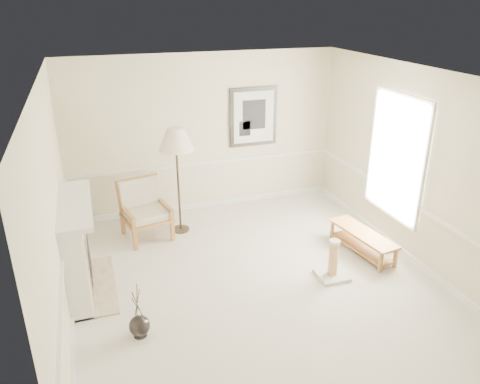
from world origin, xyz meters
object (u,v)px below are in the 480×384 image
bench (363,239)px  scratching_post (333,266)px  armchair (144,207)px  floor_lamp (176,142)px  floor_vase (140,326)px

bench → scratching_post: (-0.79, -0.48, -0.05)m
armchair → scratching_post: bearing=-54.0°
armchair → scratching_post: size_ratio=1.61×
floor_lamp → scratching_post: 3.13m
armchair → bench: 3.62m
floor_vase → floor_lamp: size_ratio=0.41×
floor_vase → scratching_post: 2.85m
floor_vase → armchair: 2.66m
armchair → floor_lamp: floor_lamp is taller
scratching_post → floor_lamp: bearing=129.8°
floor_lamp → bench: (2.58, -1.67, -1.36)m
scratching_post → armchair: bearing=137.5°
bench → floor_lamp: bearing=147.1°
floor_lamp → armchair: bearing=176.0°
floor_lamp → bench: size_ratio=1.40×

